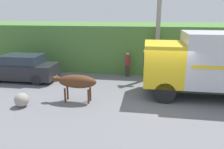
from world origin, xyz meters
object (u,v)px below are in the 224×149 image
(cargo_truck, at_px, (211,63))
(utility_pole, at_px, (158,33))
(roadside_rock, at_px, (22,100))
(pedestrian_on_hill, at_px, (128,63))
(parked_suv, at_px, (22,68))
(brown_cow, at_px, (76,82))

(cargo_truck, distance_m, utility_pole, 4.13)
(cargo_truck, distance_m, roadside_rock, 9.03)
(utility_pole, bearing_deg, roadside_rock, -137.19)
(cargo_truck, relative_size, pedestrian_on_hill, 3.85)
(parked_suv, bearing_deg, brown_cow, -32.52)
(cargo_truck, relative_size, utility_pole, 1.11)
(parked_suv, relative_size, pedestrian_on_hill, 2.65)
(brown_cow, xyz_separation_m, pedestrian_on_hill, (2.00, 4.60, -0.08))
(brown_cow, relative_size, roadside_rock, 3.46)
(utility_pole, bearing_deg, parked_suv, -166.15)
(roadside_rock, bearing_deg, parked_suv, 119.66)
(roadside_rock, bearing_deg, utility_pole, 42.81)
(parked_suv, bearing_deg, utility_pole, 12.92)
(roadside_rock, bearing_deg, pedestrian_on_hill, 52.54)
(utility_pole, height_order, roadside_rock, utility_pole)
(cargo_truck, distance_m, brown_cow, 6.52)
(utility_pole, distance_m, roadside_rock, 8.70)
(brown_cow, distance_m, pedestrian_on_hill, 5.01)
(cargo_truck, bearing_deg, pedestrian_on_hill, 146.47)
(cargo_truck, relative_size, brown_cow, 2.82)
(brown_cow, xyz_separation_m, roadside_rock, (-2.26, -0.97, -0.66))
(parked_suv, distance_m, utility_pole, 8.67)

